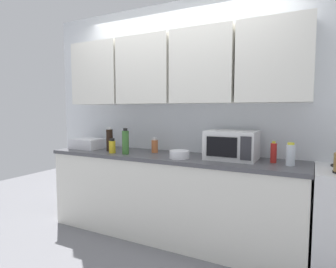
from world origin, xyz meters
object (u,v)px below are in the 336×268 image
at_px(microwave, 232,145).
at_px(bottle_clear_tall, 290,155).
at_px(dish_rack, 88,144).
at_px(bottle_soy_dark, 110,140).
at_px(bowl_ceramic_small, 179,154).
at_px(bottle_yellow_mustard, 112,146).
at_px(bottle_green_oil, 126,142).
at_px(bottle_red_sauce, 274,153).
at_px(bottle_spice_jar, 155,146).

relative_size(microwave, bottle_clear_tall, 2.39).
height_order(dish_rack, bottle_soy_dark, bottle_soy_dark).
bearing_deg(bowl_ceramic_small, bottle_yellow_mustard, -178.13).
bearing_deg(bottle_yellow_mustard, bowl_ceramic_small, 1.87).
distance_m(bottle_green_oil, bowl_ceramic_small, 0.64).
height_order(bottle_clear_tall, bottle_red_sauce, bottle_clear_tall).
distance_m(bottle_spice_jar, bottle_red_sauce, 1.27).
relative_size(bottle_green_oil, bottle_yellow_mustard, 1.72).
distance_m(dish_rack, bottle_red_sauce, 2.19).
bearing_deg(bottle_red_sauce, bottle_soy_dark, -176.37).
xyz_separation_m(bottle_green_oil, bottle_soy_dark, (-0.31, 0.11, -0.00)).
relative_size(bottle_clear_tall, bottle_yellow_mustard, 1.22).
xyz_separation_m(microwave, bottle_soy_dark, (-1.41, -0.11, -0.01)).
bearing_deg(bowl_ceramic_small, bottle_red_sauce, 12.74).
height_order(bottle_spice_jar, bottle_yellow_mustard, bottle_spice_jar).
bearing_deg(dish_rack, microwave, 1.65).
height_order(bottle_green_oil, bowl_ceramic_small, bottle_green_oil).
distance_m(bottle_spice_jar, bottle_soy_dark, 0.55).
relative_size(dish_rack, bottle_soy_dark, 1.37).
xyz_separation_m(bottle_spice_jar, bottle_yellow_mustard, (-0.40, -0.25, -0.00)).
relative_size(microwave, bottle_soy_dark, 1.73).
relative_size(bottle_spice_jar, bottle_clear_tall, 0.84).
distance_m(dish_rack, bottle_spice_jar, 0.92).
height_order(microwave, bottle_green_oil, bottle_green_oil).
distance_m(bottle_red_sauce, bowl_ceramic_small, 0.88).
relative_size(dish_rack, bottle_yellow_mustard, 2.31).
xyz_separation_m(bottle_spice_jar, bowl_ceramic_small, (0.41, -0.22, -0.04)).
bearing_deg(bottle_green_oil, microwave, 11.25).
distance_m(microwave, bottle_red_sauce, 0.39).
bearing_deg(bottle_red_sauce, bottle_spice_jar, 178.61).
relative_size(bottle_soy_dark, bottle_red_sauce, 1.40).
distance_m(microwave, bowl_ceramic_small, 0.52).
bearing_deg(dish_rack, bottle_spice_jar, 5.21).
bearing_deg(bottle_spice_jar, bottle_red_sauce, -1.39).
bearing_deg(bottle_clear_tall, microwave, 172.15).
relative_size(bottle_red_sauce, bowl_ceramic_small, 0.99).
relative_size(dish_rack, bottle_green_oil, 1.34).
distance_m(microwave, bottle_green_oil, 1.13).
relative_size(dish_rack, bowl_ceramic_small, 1.91).
xyz_separation_m(dish_rack, bottle_yellow_mustard, (0.51, -0.17, 0.02)).
height_order(bottle_clear_tall, bowl_ceramic_small, bottle_clear_tall).
height_order(bottle_spice_jar, bottle_red_sauce, bottle_red_sauce).
bearing_deg(bottle_green_oil, bottle_spice_jar, 48.82).
bearing_deg(bottle_spice_jar, dish_rack, -174.79).
relative_size(bottle_soy_dark, bowl_ceramic_small, 1.40).
xyz_separation_m(dish_rack, bottle_spice_jar, (0.92, 0.08, 0.02)).
bearing_deg(bottle_yellow_mustard, bottle_green_oil, -0.14).
relative_size(bottle_green_oil, bottle_red_sauce, 1.44).
bearing_deg(bottle_yellow_mustard, bottle_spice_jar, 31.95).
bearing_deg(bottle_green_oil, bottle_soy_dark, 160.69).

